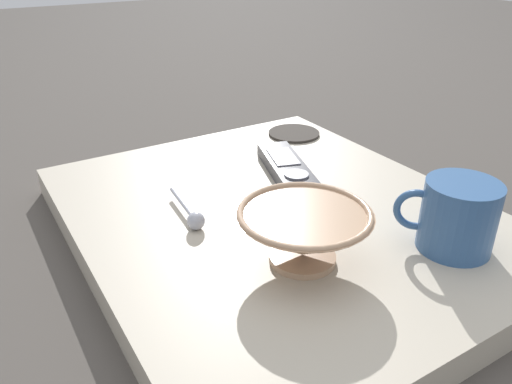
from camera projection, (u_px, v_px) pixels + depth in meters
ground_plane at (277, 235)px, 0.73m from camera, size 6.00×6.00×0.00m
table at (277, 222)px, 0.72m from camera, size 0.53×0.64×0.04m
cereal_bowl at (304, 233)px, 0.58m from camera, size 0.16×0.16×0.07m
coffee_mug at (457, 216)px, 0.60m from camera, size 0.10×0.10×0.09m
teaspoon at (193, 217)px, 0.66m from camera, size 0.02×0.11×0.02m
tv_remote_near at (287, 168)px, 0.81m from camera, size 0.11×0.19×0.02m
drink_coaster at (294, 133)px, 0.97m from camera, size 0.10×0.10×0.01m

